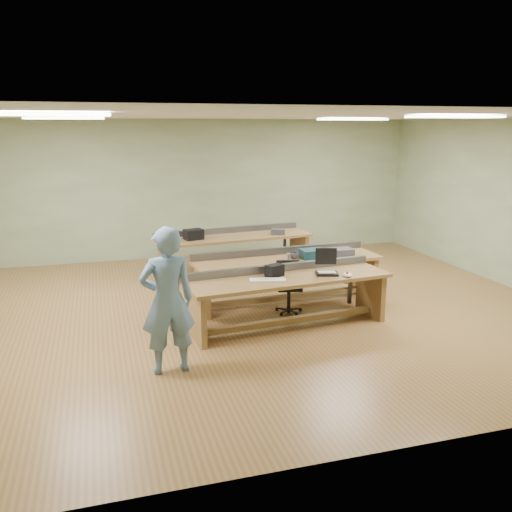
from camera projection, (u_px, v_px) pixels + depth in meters
name	position (u px, v px, depth m)	size (l,w,h in m)	color
floor	(243.00, 312.00, 8.53)	(10.00, 10.00, 0.00)	brown
ceiling	(242.00, 115.00, 7.83)	(10.00, 10.00, 0.00)	silver
wall_back	(195.00, 189.00, 11.91)	(10.00, 0.04, 3.00)	#A1B286
wall_front	(370.00, 295.00, 4.45)	(10.00, 0.04, 3.00)	#A1B286
fluor_panels	(242.00, 117.00, 7.84)	(6.20, 3.50, 0.03)	white
workbench_front	(288.00, 289.00, 7.79)	(3.02, 1.07, 0.86)	olive
workbench_mid	(287.00, 269.00, 8.87)	(3.13, 1.00, 0.86)	olive
workbench_back	(234.00, 245.00, 10.68)	(3.12, 1.14, 0.86)	olive
person	(167.00, 301.00, 6.26)	(0.64, 0.42, 1.76)	#6381A2
laptop_base	(327.00, 273.00, 7.85)	(0.31, 0.25, 0.03)	black
laptop_screen	(326.00, 256.00, 7.92)	(0.31, 0.02, 0.25)	black
keyboard	(268.00, 280.00, 7.51)	(0.50, 0.17, 0.03)	silver
trackball_mouse	(347.00, 275.00, 7.73)	(0.13, 0.15, 0.06)	white
camera_bag	(275.00, 270.00, 7.75)	(0.25, 0.16, 0.17)	black
task_chair	(288.00, 294.00, 8.48)	(0.51, 0.51, 0.80)	black
parts_bin_teal	(313.00, 254.00, 8.84)	(0.40, 0.30, 0.14)	#12303B
parts_bin_grey	(340.00, 252.00, 9.00)	(0.43, 0.27, 0.12)	#353538
mug	(294.00, 256.00, 8.78)	(0.14, 0.14, 0.11)	#353538
drinks_can	(289.00, 257.00, 8.66)	(0.07, 0.07, 0.12)	silver
storage_box_back	(194.00, 234.00, 10.27)	(0.34, 0.24, 0.20)	black
tray_back	(278.00, 232.00, 10.76)	(0.27, 0.20, 0.11)	#353538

